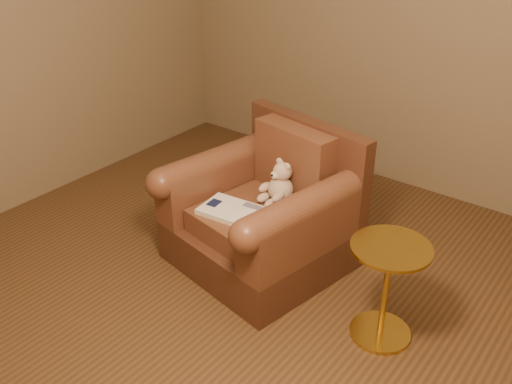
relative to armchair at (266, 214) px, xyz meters
The scene contains 5 objects.
floor 0.72m from the armchair, 66.41° to the right, with size 4.00×4.00×0.00m, color #50351B.
armchair is the anchor object (origin of this frame).
teddy_bear 0.19m from the armchair, 57.79° to the left, with size 0.19×0.21×0.26m.
guidebook 0.23m from the armchair, 107.26° to the right, with size 0.40×0.27×0.03m.
side_table 0.86m from the armchair, 11.66° to the right, with size 0.38×0.38×0.53m.
Camera 1 is at (1.40, -1.66, 2.00)m, focal length 40.00 mm.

